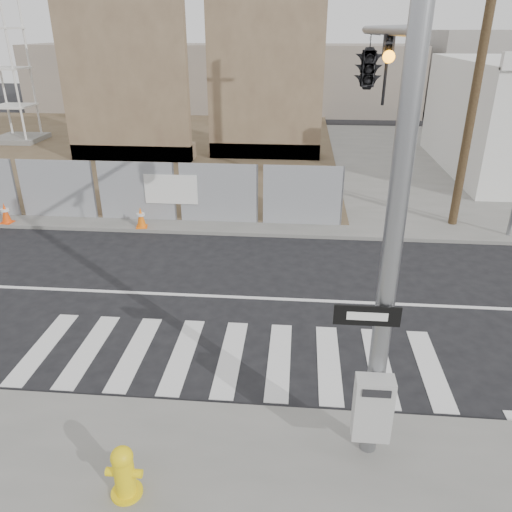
# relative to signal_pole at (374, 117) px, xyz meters

# --- Properties ---
(ground) EXTENTS (100.00, 100.00, 0.00)m
(ground) POSITION_rel_signal_pole_xyz_m (-2.49, 2.05, -4.78)
(ground) COLOR black
(ground) RESTS_ON ground
(sidewalk_far) EXTENTS (50.00, 20.00, 0.12)m
(sidewalk_far) POSITION_rel_signal_pole_xyz_m (-2.49, 16.05, -4.72)
(sidewalk_far) COLOR slate
(sidewalk_far) RESTS_ON ground
(signal_pole) EXTENTS (0.96, 5.87, 7.00)m
(signal_pole) POSITION_rel_signal_pole_xyz_m (0.00, 0.00, 0.00)
(signal_pole) COLOR gray
(signal_pole) RESTS_ON sidewalk_near
(concrete_wall_left) EXTENTS (6.00, 1.30, 8.00)m
(concrete_wall_left) POSITION_rel_signal_pole_xyz_m (-9.49, 15.13, -1.40)
(concrete_wall_left) COLOR brown
(concrete_wall_left) RESTS_ON sidewalk_far
(concrete_wall_right) EXTENTS (5.50, 1.30, 8.00)m
(concrete_wall_right) POSITION_rel_signal_pole_xyz_m (-2.99, 16.13, -1.40)
(concrete_wall_right) COLOR brown
(concrete_wall_right) RESTS_ON sidewalk_far
(utility_pole_right) EXTENTS (1.60, 0.28, 10.00)m
(utility_pole_right) POSITION_rel_signal_pole_xyz_m (4.01, 7.55, 0.42)
(utility_pole_right) COLOR #473821
(utility_pole_right) RESTS_ON sidewalk_far
(fire_hydrant) EXTENTS (0.51, 0.45, 0.85)m
(fire_hydrant) POSITION_rel_signal_pole_xyz_m (-3.50, -3.94, -4.24)
(fire_hydrant) COLOR yellow
(fire_hydrant) RESTS_ON sidewalk_near
(traffic_cone_b) EXTENTS (0.40, 0.40, 0.70)m
(traffic_cone_b) POSITION_rel_signal_pole_xyz_m (-11.05, 6.27, -4.32)
(traffic_cone_b) COLOR #F84B0D
(traffic_cone_b) RESTS_ON sidewalk_far
(traffic_cone_c) EXTENTS (0.49, 0.49, 0.79)m
(traffic_cone_c) POSITION_rel_signal_pole_xyz_m (-8.56, 7.35, -4.27)
(traffic_cone_c) COLOR #FF650D
(traffic_cone_c) RESTS_ON sidewalk_far
(traffic_cone_d) EXTENTS (0.42, 0.42, 0.69)m
(traffic_cone_d) POSITION_rel_signal_pole_xyz_m (-6.38, 6.27, -4.32)
(traffic_cone_d) COLOR orange
(traffic_cone_d) RESTS_ON sidewalk_far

